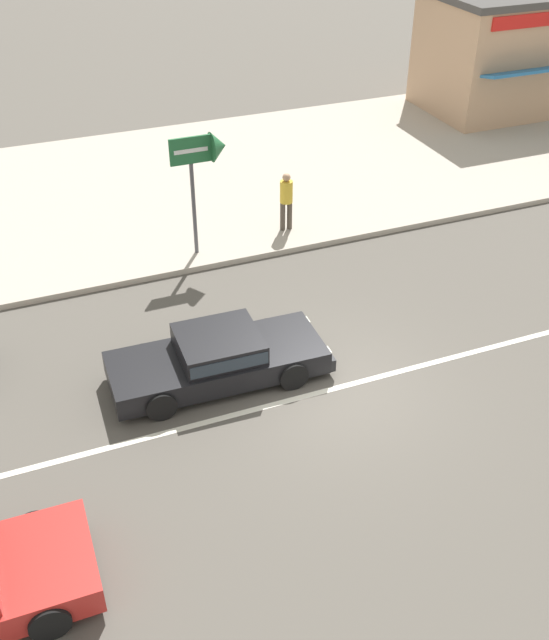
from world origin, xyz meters
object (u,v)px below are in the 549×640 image
at_px(arrow_signboard, 212,153).
at_px(pedestrian_mid_kerb, 286,197).
at_px(sedan_black_0, 219,357).
at_px(shopfront_far_kios, 511,50).

height_order(arrow_signboard, pedestrian_mid_kerb, arrow_signboard).
bearing_deg(pedestrian_mid_kerb, sedan_black_0, -124.61).
bearing_deg(arrow_signboard, pedestrian_mid_kerb, 9.87).
bearing_deg(sedan_black_0, arrow_signboard, 72.66).
relative_size(sedan_black_0, arrow_signboard, 1.43).
relative_size(pedestrian_mid_kerb, shopfront_far_kios, 0.26).
distance_m(pedestrian_mid_kerb, shopfront_far_kios, 13.24).
distance_m(arrow_signboard, shopfront_far_kios, 15.24).
height_order(sedan_black_0, pedestrian_mid_kerb, pedestrian_mid_kerb).
bearing_deg(arrow_signboard, shopfront_far_kios, 26.05).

